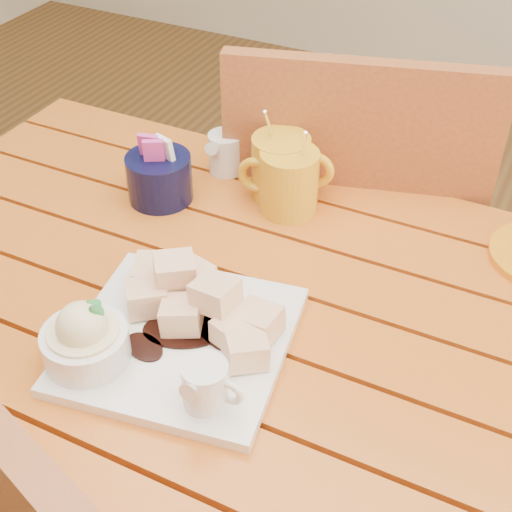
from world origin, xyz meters
The scene contains 7 objects.
table centered at (0.00, 0.00, 0.64)m, with size 1.20×0.79×0.75m.
dessert_plate centered at (-0.03, -0.12, 0.78)m, with size 0.32×0.32×0.11m.
coffee_mug_left centered at (-0.01, 0.24, 0.80)m, with size 0.14×0.10×0.16m.
coffee_mug_right centered at (-0.04, 0.28, 0.81)m, with size 0.14×0.10×0.16m.
cream_pitcher centered at (-0.15, 0.30, 0.79)m, with size 0.09×0.08×0.07m.
sugar_caddy centered at (-0.21, 0.18, 0.79)m, with size 0.11×0.11×0.12m.
chair_far centered at (0.03, 0.48, 0.54)m, with size 0.57×0.57×0.97m.
Camera 1 is at (0.37, -0.64, 1.43)m, focal length 50.00 mm.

